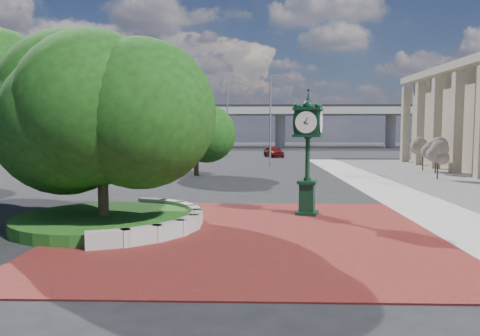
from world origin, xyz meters
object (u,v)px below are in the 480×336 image
Objects in this scene: post_clock at (308,147)px; parked_car at (274,152)px; street_lamp_near at (272,113)px; street_lamp_far at (229,113)px.

post_clock reaches higher than parked_car.
street_lamp_far is at bearing 108.97° from street_lamp_near.
street_lamp_far is (-4.59, 13.37, 0.44)m from street_lamp_near.
street_lamp_far reaches higher than parked_car.
street_lamp_far reaches higher than post_clock.
parked_car is 14.31m from street_lamp_near.
street_lamp_near is at bearing -71.03° from street_lamp_far.
parked_car is (0.27, 37.62, -2.01)m from post_clock.
post_clock is at bearing -88.95° from street_lamp_near.
street_lamp_far is at bearing 97.68° from post_clock.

